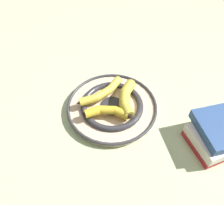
{
  "coord_description": "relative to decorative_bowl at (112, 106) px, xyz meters",
  "views": [
    {
      "loc": [
        -0.31,
        -0.46,
        0.65
      ],
      "look_at": [
        -0.03,
        -0.03,
        0.04
      ],
      "focal_mm": 35.0,
      "sensor_mm": 36.0,
      "label": 1
    }
  ],
  "objects": [
    {
      "name": "ground_plane",
      "position": [
        0.03,
        0.03,
        -0.02
      ],
      "size": [
        2.8,
        2.8,
        0.0
      ],
      "primitive_type": "plane",
      "color": "#B2C693"
    },
    {
      "name": "banana_b",
      "position": [
        -0.04,
        -0.03,
        0.03
      ],
      "size": [
        0.15,
        0.12,
        0.03
      ],
      "rotation": [
        0.0,
        0.0,
        2.52
      ],
      "color": "gold",
      "rests_on": "decorative_bowl"
    },
    {
      "name": "banana_a",
      "position": [
        0.05,
        -0.02,
        0.04
      ],
      "size": [
        0.14,
        0.15,
        0.04
      ],
      "rotation": [
        0.0,
        0.0,
        4.05
      ],
      "color": "gold",
      "rests_on": "decorative_bowl"
    },
    {
      "name": "decorative_bowl",
      "position": [
        0.0,
        0.0,
        0.0
      ],
      "size": [
        0.34,
        0.34,
        0.03
      ],
      "color": "beige",
      "rests_on": "ground_plane"
    },
    {
      "name": "banana_c",
      "position": [
        -0.01,
        0.05,
        0.03
      ],
      "size": [
        0.21,
        0.07,
        0.03
      ],
      "rotation": [
        0.0,
        0.0,
        0.13
      ],
      "color": "gold",
      "rests_on": "decorative_bowl"
    },
    {
      "name": "book_stack",
      "position": [
        0.22,
        -0.31,
        0.03
      ],
      "size": [
        0.22,
        0.2,
        0.09
      ],
      "rotation": [
        0.0,
        0.0,
        6.0
      ],
      "color": "#AD2328",
      "rests_on": "ground_plane"
    }
  ]
}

